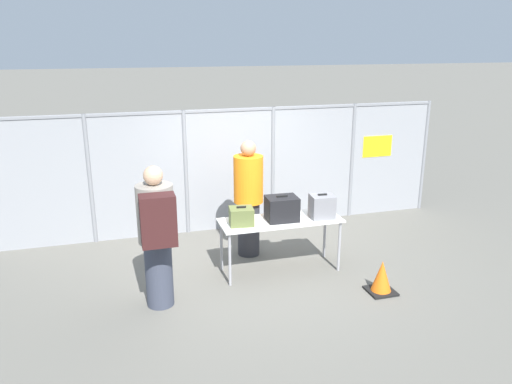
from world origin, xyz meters
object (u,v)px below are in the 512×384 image
at_px(suitcase_olive, 241,216).
at_px(security_worker_near, 248,197).
at_px(traveler_hooded, 157,233).
at_px(utility_trailer, 222,168).
at_px(suitcase_grey, 322,206).
at_px(inspection_table, 281,224).
at_px(traffic_cone, 382,278).
at_px(suitcase_black, 282,209).

distance_m(suitcase_olive, security_worker_near, 0.80).
height_order(traveler_hooded, utility_trailer, traveler_hooded).
relative_size(suitcase_grey, security_worker_near, 0.20).
height_order(inspection_table, utility_trailer, inspection_table).
relative_size(utility_trailer, traffic_cone, 7.28).
bearing_deg(traveler_hooded, suitcase_grey, 20.23).
height_order(suitcase_grey, traveler_hooded, traveler_hooded).
height_order(suitcase_grey, security_worker_near, security_worker_near).
height_order(suitcase_black, security_worker_near, security_worker_near).
xyz_separation_m(suitcase_grey, utility_trailer, (-0.43, 4.76, -0.54)).
xyz_separation_m(traveler_hooded, traffic_cone, (2.89, -0.45, -0.80)).
bearing_deg(suitcase_olive, suitcase_grey, -2.32).
distance_m(inspection_table, suitcase_olive, 0.62).
relative_size(suitcase_grey, utility_trailer, 0.11).
distance_m(suitcase_olive, traveler_hooded, 1.33).
bearing_deg(inspection_table, suitcase_grey, -7.95).
relative_size(suitcase_grey, traffic_cone, 0.80).
bearing_deg(traveler_hooded, suitcase_black, 25.74).
xyz_separation_m(inspection_table, security_worker_near, (-0.28, 0.70, 0.22)).
height_order(traveler_hooded, traffic_cone, traveler_hooded).
bearing_deg(traveler_hooded, suitcase_olive, 32.76).
height_order(suitcase_grey, traffic_cone, suitcase_grey).
height_order(traveler_hooded, security_worker_near, traveler_hooded).
distance_m(suitcase_grey, traffic_cone, 1.30).
bearing_deg(suitcase_olive, utility_trailer, 80.79).
bearing_deg(suitcase_black, utility_trailer, 88.01).
bearing_deg(inspection_table, traffic_cone, -43.35).
bearing_deg(suitcase_black, traveler_hooded, -162.91).
xyz_separation_m(suitcase_olive, suitcase_grey, (1.19, -0.05, 0.05)).
bearing_deg(suitcase_grey, security_worker_near, 138.24).
bearing_deg(suitcase_grey, traveler_hooded, -168.41).
relative_size(traveler_hooded, security_worker_near, 1.00).
bearing_deg(utility_trailer, traffic_cone, -80.89).
relative_size(suitcase_olive, traveler_hooded, 0.20).
bearing_deg(inspection_table, suitcase_olive, -176.57).
height_order(suitcase_grey, utility_trailer, suitcase_grey).
bearing_deg(traffic_cone, utility_trailer, 99.11).
bearing_deg(utility_trailer, traveler_hooded, -110.57).
xyz_separation_m(traveler_hooded, security_worker_near, (1.52, 1.28, -0.06)).
bearing_deg(suitcase_olive, traveler_hooded, -155.88).
distance_m(traveler_hooded, utility_trailer, 5.64).
height_order(inspection_table, suitcase_grey, suitcase_grey).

